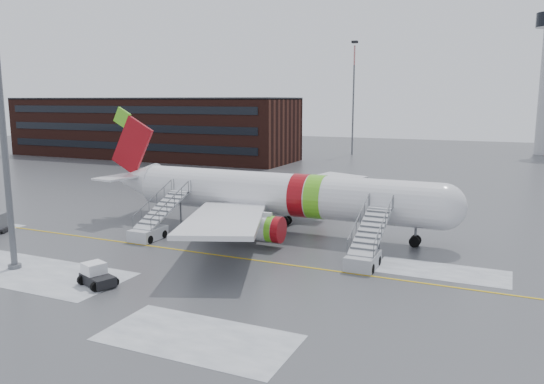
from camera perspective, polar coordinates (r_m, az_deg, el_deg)
The scene contains 8 objects.
ground at distance 44.23m, azimuth -9.29°, elevation -5.83°, with size 260.00×260.00×0.00m, color #494C4F.
airliner at distance 48.19m, azimuth -0.05°, elevation -0.23°, with size 35.03×32.97×11.18m.
airstair_fwd at distance 39.32m, azimuth 10.04°, elevation -6.24°, with size 2.05×7.70×3.48m.
airstair_aft at distance 47.34m, azimuth -12.65°, elevation -3.57°, with size 2.05×7.70×3.48m.
pushback_tug at distance 36.58m, azimuth -18.36°, elevation -8.54°, with size 2.84×2.50×1.45m.
light_mast_near at distance 40.77m, azimuth -27.23°, elevation 9.33°, with size 1.20×1.20×23.57m.
terminal_building at distance 113.67m, azimuth -13.09°, elevation 6.78°, with size 62.00×16.11×12.30m.
light_mast_far_n at distance 117.75m, azimuth 8.76°, elevation 10.73°, with size 1.20×1.20×24.25m.
Camera 1 is at (23.73, -35.38, 11.90)m, focal length 35.00 mm.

